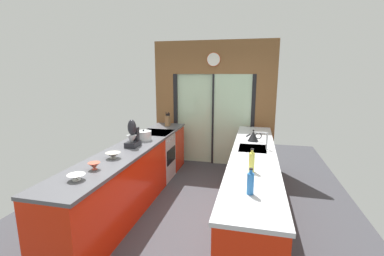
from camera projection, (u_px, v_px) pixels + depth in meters
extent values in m
cube|color=#38383D|center=(195.00, 198.00, 4.43)|extent=(5.04, 7.60, 0.02)
cube|color=brown|center=(214.00, 57.00, 5.67)|extent=(2.64, 0.08, 0.70)
cube|color=#B2D1AD|center=(195.00, 119.00, 6.05)|extent=(0.80, 0.02, 2.00)
cube|color=#B2D1AD|center=(232.00, 121.00, 5.82)|extent=(0.80, 0.02, 2.00)
cube|color=black|center=(176.00, 118.00, 6.13)|extent=(0.08, 0.10, 2.00)
cube|color=black|center=(253.00, 121.00, 5.74)|extent=(0.08, 0.10, 2.00)
cube|color=black|center=(213.00, 120.00, 5.94)|extent=(0.04, 0.10, 2.00)
cube|color=brown|center=(166.00, 118.00, 6.19)|extent=(0.42, 0.08, 2.00)
cube|color=brown|center=(265.00, 122.00, 5.69)|extent=(0.42, 0.08, 2.00)
cylinder|color=white|center=(214.00, 59.00, 5.62)|extent=(0.27, 0.03, 0.27)
torus|color=#DB4C23|center=(214.00, 59.00, 5.62)|extent=(0.29, 0.02, 0.29)
cube|color=red|center=(116.00, 191.00, 3.66)|extent=(0.58, 2.55, 0.88)
cube|color=red|center=(167.00, 148.00, 5.76)|extent=(0.58, 0.65, 0.88)
cube|color=#4C4C51|center=(134.00, 146.00, 4.17)|extent=(0.62, 3.80, 0.04)
cube|color=red|center=(252.00, 185.00, 3.85)|extent=(0.58, 3.80, 0.88)
cube|color=#BCBCC1|center=(254.00, 154.00, 3.75)|extent=(0.62, 3.80, 0.04)
cube|color=#B7BABC|center=(252.00, 150.00, 4.00)|extent=(0.40, 0.48, 0.05)
cylinder|color=#B7BABC|center=(267.00, 141.00, 3.92)|extent=(0.02, 0.02, 0.25)
cylinder|color=#B7BABC|center=(261.00, 133.00, 3.92)|extent=(0.18, 0.02, 0.02)
cube|color=#B7BABC|center=(157.00, 156.00, 5.16)|extent=(0.58, 0.60, 0.88)
cube|color=black|center=(171.00, 155.00, 5.09)|extent=(0.01, 0.48, 0.28)
cube|color=black|center=(156.00, 133.00, 5.07)|extent=(0.58, 0.60, 0.03)
cylinder|color=#B7BABC|center=(168.00, 142.00, 4.85)|extent=(0.02, 0.04, 0.04)
cylinder|color=#B7BABC|center=(171.00, 139.00, 5.02)|extent=(0.02, 0.04, 0.04)
cylinder|color=#B7BABC|center=(174.00, 137.00, 5.19)|extent=(0.02, 0.04, 0.04)
cylinder|color=silver|center=(77.00, 180.00, 2.80)|extent=(0.08, 0.08, 0.01)
cone|color=silver|center=(76.00, 177.00, 2.80)|extent=(0.18, 0.18, 0.05)
cylinder|color=#BC4C38|center=(94.00, 169.00, 3.11)|extent=(0.06, 0.06, 0.01)
cone|color=#BC4C38|center=(94.00, 166.00, 3.10)|extent=(0.14, 0.14, 0.08)
cylinder|color=gray|center=(113.00, 158.00, 3.52)|extent=(0.09, 0.09, 0.01)
cone|color=gray|center=(113.00, 155.00, 3.51)|extent=(0.20, 0.20, 0.07)
cube|color=brown|center=(168.00, 121.00, 5.66)|extent=(0.08, 0.14, 0.22)
cylinder|color=black|center=(166.00, 114.00, 5.64)|extent=(0.02, 0.02, 0.08)
cylinder|color=black|center=(167.00, 115.00, 5.64)|extent=(0.02, 0.02, 0.05)
cylinder|color=black|center=(168.00, 115.00, 5.63)|extent=(0.02, 0.02, 0.06)
cylinder|color=black|center=(168.00, 114.00, 5.63)|extent=(0.02, 0.02, 0.09)
cylinder|color=black|center=(169.00, 115.00, 5.62)|extent=(0.02, 0.02, 0.07)
cube|color=black|center=(133.00, 144.00, 4.07)|extent=(0.17, 0.26, 0.08)
cube|color=black|center=(135.00, 134.00, 4.14)|extent=(0.10, 0.08, 0.20)
ellipsoid|color=black|center=(132.00, 127.00, 4.01)|extent=(0.13, 0.12, 0.24)
cone|color=#B7BABC|center=(132.00, 139.00, 4.03)|extent=(0.15, 0.15, 0.13)
cylinder|color=#B7BABC|center=(144.00, 136.00, 4.46)|extent=(0.26, 0.26, 0.14)
cylinder|color=#B7BABC|center=(144.00, 131.00, 4.44)|extent=(0.26, 0.26, 0.01)
sphere|color=black|center=(143.00, 130.00, 4.44)|extent=(0.03, 0.03, 0.03)
cone|color=black|center=(253.00, 136.00, 4.39)|extent=(0.18, 0.18, 0.17)
sphere|color=black|center=(253.00, 130.00, 4.37)|extent=(0.03, 0.03, 0.03)
cylinder|color=black|center=(248.00, 135.00, 4.41)|extent=(0.08, 0.02, 0.07)
torus|color=black|center=(258.00, 136.00, 4.37)|extent=(0.11, 0.01, 0.11)
cylinder|color=#286BB7|center=(250.00, 184.00, 2.46)|extent=(0.07, 0.07, 0.20)
cylinder|color=#286BB7|center=(251.00, 171.00, 2.44)|extent=(0.03, 0.03, 0.04)
cylinder|color=black|center=(251.00, 169.00, 2.43)|extent=(0.04, 0.04, 0.01)
cylinder|color=#D1CC4C|center=(252.00, 162.00, 3.03)|extent=(0.06, 0.06, 0.22)
cylinder|color=#D1CC4C|center=(252.00, 151.00, 3.00)|extent=(0.03, 0.03, 0.04)
cylinder|color=black|center=(252.00, 149.00, 2.99)|extent=(0.04, 0.04, 0.01)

